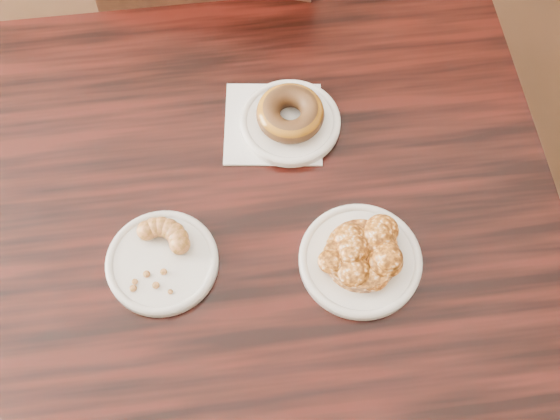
# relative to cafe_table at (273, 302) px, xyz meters

# --- Properties ---
(floor) EXTENTS (5.00, 5.00, 0.00)m
(floor) POSITION_rel_cafe_table_xyz_m (-0.20, 0.18, -0.38)
(floor) COLOR black
(floor) RESTS_ON ground
(cafe_table) EXTENTS (1.04, 1.04, 0.75)m
(cafe_table) POSITION_rel_cafe_table_xyz_m (0.00, 0.00, 0.00)
(cafe_table) COLOR black
(cafe_table) RESTS_ON floor
(chair_far) EXTENTS (0.52, 0.52, 0.90)m
(chair_far) POSITION_rel_cafe_table_xyz_m (-0.15, 0.67, 0.08)
(chair_far) COLOR black
(chair_far) RESTS_ON floor
(napkin) EXTENTS (0.17, 0.17, 0.00)m
(napkin) POSITION_rel_cafe_table_xyz_m (-0.01, 0.17, 0.38)
(napkin) COLOR white
(napkin) RESTS_ON cafe_table
(plate_donut) EXTENTS (0.16, 0.16, 0.01)m
(plate_donut) POSITION_rel_cafe_table_xyz_m (0.02, 0.17, 0.38)
(plate_donut) COLOR white
(plate_donut) RESTS_ON napkin
(plate_cruller) EXTENTS (0.16, 0.16, 0.01)m
(plate_cruller) POSITION_rel_cafe_table_xyz_m (-0.15, -0.08, 0.38)
(plate_cruller) COLOR silver
(plate_cruller) RESTS_ON cafe_table
(plate_fritter) EXTENTS (0.18, 0.18, 0.01)m
(plate_fritter) POSITION_rel_cafe_table_xyz_m (0.13, -0.06, 0.38)
(plate_fritter) COLOR silver
(plate_fritter) RESTS_ON cafe_table
(glazed_donut) EXTENTS (0.11, 0.11, 0.04)m
(glazed_donut) POSITION_rel_cafe_table_xyz_m (0.02, 0.17, 0.41)
(glazed_donut) COLOR #8E5614
(glazed_donut) RESTS_ON plate_donut
(apple_fritter) EXTENTS (0.15, 0.15, 0.03)m
(apple_fritter) POSITION_rel_cafe_table_xyz_m (0.13, -0.06, 0.40)
(apple_fritter) COLOR #421E07
(apple_fritter) RESTS_ON plate_fritter
(cruller_fragment) EXTENTS (0.10, 0.10, 0.03)m
(cruller_fragment) POSITION_rel_cafe_table_xyz_m (-0.15, -0.08, 0.40)
(cruller_fragment) COLOR brown
(cruller_fragment) RESTS_ON plate_cruller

